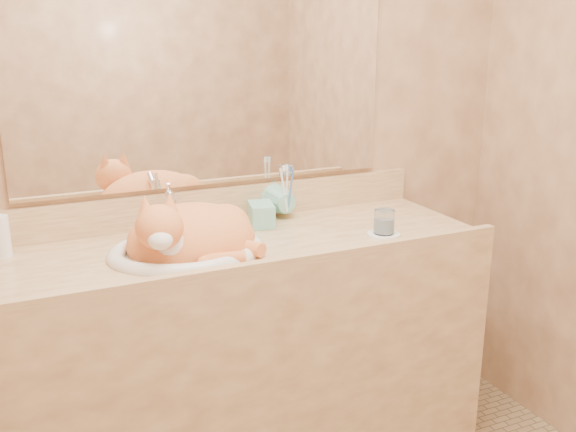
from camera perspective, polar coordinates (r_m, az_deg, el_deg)
name	(u,v)px	position (r m, az deg, el deg)	size (l,w,h in m)	color
wall_back	(207,108)	(2.22, -7.19, 9.54)	(2.40, 0.02, 2.50)	#8F6141
vanity_counter	(241,362)	(2.22, -4.21, -12.85)	(1.60, 0.55, 0.85)	#9C7146
mirror	(207,65)	(2.20, -7.22, 13.14)	(1.30, 0.02, 0.80)	white
sink_basin	(186,230)	(1.96, -9.07, -1.23)	(0.47, 0.39, 0.15)	white
faucet	(170,212)	(2.13, -10.41, 0.35)	(0.04, 0.12, 0.16)	white
cat	(189,233)	(1.96, -8.83, -1.51)	(0.40, 0.33, 0.22)	orange
soap_dispenser	(264,205)	(2.15, -2.14, 0.96)	(0.08, 0.08, 0.18)	#76BDA7
toothbrush_cup	(288,205)	(2.27, -0.04, 0.97)	(0.12, 0.12, 0.11)	#76BDA7
toothbrushes	(288,188)	(2.25, -0.04, 2.55)	(0.03, 0.03, 0.20)	white
saucer	(384,235)	(2.13, 8.50, -1.66)	(0.11, 0.11, 0.01)	white
water_glass	(384,222)	(2.12, 8.55, -0.50)	(0.07, 0.07, 0.08)	silver
lotion_bottle	(1,237)	(2.09, -24.16, -1.69)	(0.05, 0.05, 0.13)	white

